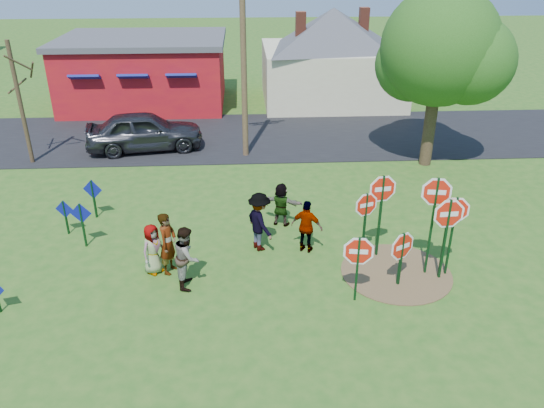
{
  "coord_description": "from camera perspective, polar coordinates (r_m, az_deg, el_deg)",
  "views": [
    {
      "loc": [
        0.15,
        -13.76,
        8.59
      ],
      "look_at": [
        0.98,
        0.74,
        1.49
      ],
      "focal_mm": 35.0,
      "sensor_mm": 36.0,
      "label": 1
    }
  ],
  "objects": [
    {
      "name": "stop_sign_c",
      "position": [
        15.13,
        17.11,
        -0.02
      ],
      "size": [
        1.11,
        0.19,
        3.16
      ],
      "rotation": [
        0.0,
        0.0,
        -0.16
      ],
      "color": "#0E3617",
      "rests_on": "ground"
    },
    {
      "name": "leafy_tree",
      "position": [
        22.93,
        17.85,
        15.14
      ],
      "size": [
        5.15,
        4.7,
        7.32
      ],
      "color": "#382819",
      "rests_on": "ground"
    },
    {
      "name": "stop_sign_d",
      "position": [
        15.41,
        19.03,
        -1.31
      ],
      "size": [
        1.03,
        0.14,
        2.6
      ],
      "rotation": [
        0.0,
        0.0,
        -0.12
      ],
      "color": "#0E3617",
      "rests_on": "ground"
    },
    {
      "name": "blue_diamond_b",
      "position": [
        17.44,
        -19.77,
        -1.61
      ],
      "size": [
        0.68,
        0.1,
        1.51
      ],
      "rotation": [
        0.0,
        0.0,
        -0.12
      ],
      "color": "#0E3617",
      "rests_on": "ground"
    },
    {
      "name": "red_building",
      "position": [
        32.92,
        -13.47,
        13.78
      ],
      "size": [
        9.4,
        7.69,
        3.9
      ],
      "color": "maroon",
      "rests_on": "ground"
    },
    {
      "name": "stop_sign_g",
      "position": [
        15.54,
        10.04,
        -0.84
      ],
      "size": [
        0.92,
        0.35,
        2.38
      ],
      "rotation": [
        0.0,
        0.0,
        0.35
      ],
      "color": "#0E3617",
      "rests_on": "ground"
    },
    {
      "name": "ground",
      "position": [
        16.22,
        -3.31,
        -5.95
      ],
      "size": [
        120.0,
        120.0,
        0.0
      ],
      "primitive_type": "plane",
      "color": "#295B1A",
      "rests_on": "ground"
    },
    {
      "name": "stop_sign_a",
      "position": [
        13.92,
        9.26,
        -5.53
      ],
      "size": [
        1.09,
        0.16,
        2.06
      ],
      "rotation": [
        0.0,
        0.0,
        -0.13
      ],
      "color": "#0E3617",
      "rests_on": "ground"
    },
    {
      "name": "road",
      "position": [
        26.67,
        -3.44,
        7.29
      ],
      "size": [
        120.0,
        7.5,
        0.04
      ],
      "primitive_type": "cube",
      "color": "black",
      "rests_on": "ground"
    },
    {
      "name": "dirt_patch",
      "position": [
        15.98,
        13.19,
        -7.18
      ],
      "size": [
        3.2,
        3.2,
        0.03
      ],
      "primitive_type": "cylinder",
      "color": "brown",
      "rests_on": "ground"
    },
    {
      "name": "person_f",
      "position": [
        17.8,
        0.99,
        -0.05
      ],
      "size": [
        1.47,
        0.93,
        1.51
      ],
      "primitive_type": "imported",
      "rotation": [
        0.0,
        0.0,
        2.77
      ],
      "color": "#1A542E",
      "rests_on": "ground"
    },
    {
      "name": "person_b",
      "position": [
        15.44,
        -11.14,
        -4.16
      ],
      "size": [
        0.66,
        0.8,
        1.89
      ],
      "primitive_type": "imported",
      "rotation": [
        0.0,
        0.0,
        1.23
      ],
      "color": "#246658",
      "rests_on": "ground"
    },
    {
      "name": "person_e",
      "position": [
        16.23,
        3.77,
        -2.46
      ],
      "size": [
        1.08,
        0.82,
        1.71
      ],
      "primitive_type": "imported",
      "rotation": [
        0.0,
        0.0,
        2.68
      ],
      "color": "#492C5F",
      "rests_on": "ground"
    },
    {
      "name": "stop_sign_f",
      "position": [
        15.17,
        18.4,
        -1.64
      ],
      "size": [
        1.15,
        0.08,
        2.64
      ],
      "rotation": [
        0.0,
        0.0,
        0.05
      ],
      "color": "#0E3617",
      "rests_on": "ground"
    },
    {
      "name": "person_a",
      "position": [
        15.6,
        -12.7,
        -4.74
      ],
      "size": [
        0.85,
        0.89,
        1.53
      ],
      "primitive_type": "imported",
      "rotation": [
        0.0,
        0.0,
        0.89
      ],
      "color": "#435094",
      "rests_on": "ground"
    },
    {
      "name": "cream_house",
      "position": [
        32.7,
        6.46,
        15.94
      ],
      "size": [
        9.4,
        9.4,
        6.5
      ],
      "color": "beige",
      "rests_on": "ground"
    },
    {
      "name": "suv",
      "position": [
        25.21,
        -13.54,
        7.65
      ],
      "size": [
        5.48,
        2.9,
        1.78
      ],
      "primitive_type": "imported",
      "rotation": [
        0.0,
        0.0,
        1.73
      ],
      "color": "#29292E",
      "rests_on": "road"
    },
    {
      "name": "stop_sign_b",
      "position": [
        15.77,
        11.74,
        0.85
      ],
      "size": [
        1.11,
        0.19,
        2.81
      ],
      "rotation": [
        0.0,
        0.0,
        0.15
      ],
      "color": "#0E3617",
      "rests_on": "ground"
    },
    {
      "name": "bare_tree_west",
      "position": [
        24.67,
        -25.77,
        11.36
      ],
      "size": [
        1.8,
        1.8,
        5.23
      ],
      "color": "#382819",
      "rests_on": "ground"
    },
    {
      "name": "person_d",
      "position": [
        16.28,
        -1.35,
        -1.93
      ],
      "size": [
        1.19,
        1.41,
        1.9
      ],
      "primitive_type": "imported",
      "rotation": [
        0.0,
        0.0,
        2.05
      ],
      "color": "#303034",
      "rests_on": "ground"
    },
    {
      "name": "stop_sign_e",
      "position": [
        14.88,
        13.81,
        -4.76
      ],
      "size": [
        0.97,
        0.55,
        1.8
      ],
      "rotation": [
        0.0,
        0.0,
        0.51
      ],
      "color": "#0E3617",
      "rests_on": "ground"
    },
    {
      "name": "utility_pole",
      "position": [
        23.02,
        -3.07,
        15.27
      ],
      "size": [
        1.96,
        0.59,
        8.15
      ],
      "rotation": [
        0.0,
        0.0,
        0.25
      ],
      "color": "#4C3823",
      "rests_on": "ground"
    },
    {
      "name": "blue_diamond_c",
      "position": [
        18.48,
        -21.36,
        -0.95
      ],
      "size": [
        0.61,
        0.17,
        1.22
      ],
      "rotation": [
        0.0,
        0.0,
        -0.24
      ],
      "color": "#0E3617",
      "rests_on": "ground"
    },
    {
      "name": "blue_diamond_d",
      "position": [
        19.23,
        -18.67,
        0.99
      ],
      "size": [
        0.69,
        0.21,
        1.43
      ],
      "rotation": [
        0.0,
        0.0,
        -0.28
      ],
      "color": "#0E3617",
      "rests_on": "ground"
    },
    {
      "name": "person_c",
      "position": [
        14.79,
        -9.13,
        -5.61
      ],
      "size": [
        0.7,
        0.89,
        1.81
      ],
      "primitive_type": "imported",
      "rotation": [
        0.0,
        0.0,
        1.55
      ],
      "color": "brown",
      "rests_on": "ground"
    }
  ]
}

